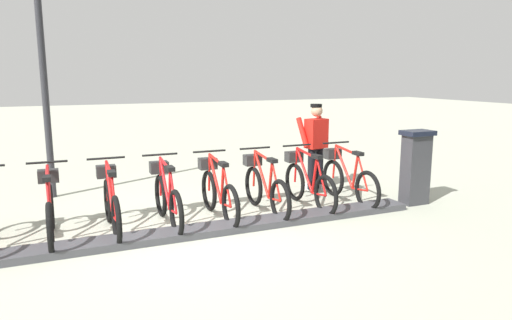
{
  "coord_description": "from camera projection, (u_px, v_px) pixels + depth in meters",
  "views": [
    {
      "loc": [
        -6.11,
        1.67,
        2.23
      ],
      "look_at": [
        0.5,
        -1.19,
        0.9
      ],
      "focal_mm": 32.97,
      "sensor_mm": 36.0,
      "label": 1
    }
  ],
  "objects": [
    {
      "name": "worker_near_rack",
      "position": [
        316.0,
        143.0,
        9.02
      ],
      "size": [
        0.5,
        0.67,
        1.66
      ],
      "color": "white",
      "rests_on": "ground"
    },
    {
      "name": "payment_kiosk",
      "position": [
        415.0,
        166.0,
        8.05
      ],
      "size": [
        0.36,
        0.52,
        1.28
      ],
      "color": "#38383D",
      "rests_on": "ground"
    },
    {
      "name": "bike_docked_1",
      "position": [
        307.0,
        182.0,
        7.91
      ],
      "size": [
        1.72,
        0.54,
        1.02
      ],
      "color": "black",
      "rests_on": "ground"
    },
    {
      "name": "dock_rail_base",
      "position": [
        192.0,
        232.0,
        6.56
      ],
      "size": [
        0.44,
        7.17,
        0.1
      ],
      "primitive_type": "cube",
      "color": "#47474C",
      "rests_on": "ground"
    },
    {
      "name": "ground_plane",
      "position": [
        192.0,
        235.0,
        6.57
      ],
      "size": [
        60.0,
        60.0,
        0.0
      ],
      "primitive_type": "plane",
      "color": "#B5B8A3"
    },
    {
      "name": "bike_docked_6",
      "position": [
        50.0,
        209.0,
        6.35
      ],
      "size": [
        1.72,
        0.54,
        1.02
      ],
      "color": "black",
      "rests_on": "ground"
    },
    {
      "name": "bike_docked_3",
      "position": [
        218.0,
        191.0,
        7.29
      ],
      "size": [
        1.72,
        0.54,
        1.02
      ],
      "color": "black",
      "rests_on": "ground"
    },
    {
      "name": "bike_docked_2",
      "position": [
        264.0,
        186.0,
        7.6
      ],
      "size": [
        1.72,
        0.54,
        1.02
      ],
      "color": "black",
      "rests_on": "ground"
    },
    {
      "name": "lamp_post",
      "position": [
        41.0,
        45.0,
        8.12
      ],
      "size": [
        0.32,
        0.32,
        4.17
      ],
      "color": "#2D2D33",
      "rests_on": "ground"
    },
    {
      "name": "bike_docked_0",
      "position": [
        347.0,
        178.0,
        8.22
      ],
      "size": [
        1.72,
        0.54,
        1.02
      ],
      "color": "black",
      "rests_on": "ground"
    },
    {
      "name": "bike_docked_5",
      "position": [
        111.0,
        202.0,
        6.66
      ],
      "size": [
        1.72,
        0.54,
        1.02
      ],
      "color": "black",
      "rests_on": "ground"
    },
    {
      "name": "bike_docked_4",
      "position": [
        167.0,
        197.0,
        6.97
      ],
      "size": [
        1.72,
        0.54,
        1.02
      ],
      "color": "black",
      "rests_on": "ground"
    }
  ]
}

